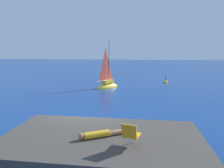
# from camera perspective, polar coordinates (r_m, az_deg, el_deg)

# --- Properties ---
(ground_plane) EXTENTS (160.00, 160.00, 0.00)m
(ground_plane) POSITION_cam_1_polar(r_m,az_deg,el_deg) (11.45, -6.75, -11.76)
(ground_plane) COLOR navy
(shore_ledge) EXTENTS (7.17, 4.19, 1.03)m
(shore_ledge) POSITION_cam_1_polar(r_m,az_deg,el_deg) (8.08, -2.58, -16.93)
(shore_ledge) COLOR #423D38
(shore_ledge) RESTS_ON ground
(boulder_seaward) EXTENTS (1.47, 1.47, 0.75)m
(boulder_seaward) POSITION_cam_1_polar(r_m,az_deg,el_deg) (10.71, -7.78, -13.30)
(boulder_seaward) COLOR #41393C
(boulder_seaward) RESTS_ON ground
(boulder_inland) EXTENTS (0.99, 1.06, 0.57)m
(boulder_inland) POSITION_cam_1_polar(r_m,az_deg,el_deg) (10.14, 0.22, -14.53)
(boulder_inland) COLOR #3A3C34
(boulder_inland) RESTS_ON ground
(sailboat_near) EXTENTS (2.60, 2.95, 5.61)m
(sailboat_near) POSITION_cam_1_polar(r_m,az_deg,el_deg) (23.19, -1.23, -0.27)
(sailboat_near) COLOR yellow
(sailboat_near) RESTS_ON ground
(person_sunbather) EXTENTS (1.60, 0.98, 0.25)m
(person_sunbather) POSITION_cam_1_polar(r_m,az_deg,el_deg) (7.72, -3.08, -13.11)
(person_sunbather) COLOR gold
(person_sunbather) RESTS_ON shore_ledge
(beach_chair) EXTENTS (0.63, 0.71, 0.80)m
(beach_chair) POSITION_cam_1_polar(r_m,az_deg,el_deg) (6.91, 4.92, -12.94)
(beach_chair) COLOR orange
(beach_chair) RESTS_ON shore_ledge
(marker_buoy) EXTENTS (0.56, 0.56, 1.13)m
(marker_buoy) POSITION_cam_1_polar(r_m,az_deg,el_deg) (27.70, 13.99, 0.37)
(marker_buoy) COLOR yellow
(marker_buoy) RESTS_ON ground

